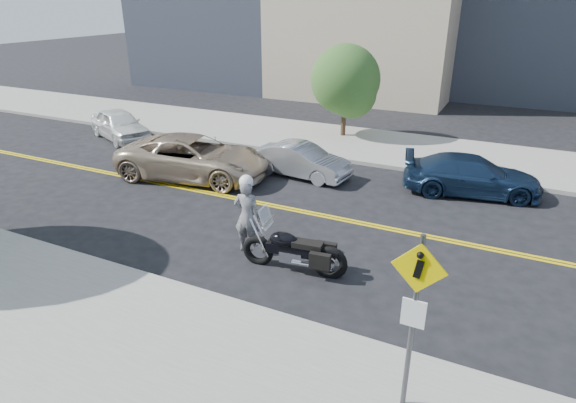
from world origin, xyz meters
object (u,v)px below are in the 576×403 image
at_px(motorcyclist, 247,214).
at_px(motorcycle, 294,241).
at_px(suv, 194,157).
at_px(parked_car_silver, 301,160).
at_px(parked_car_blue, 472,175).
at_px(parked_car_white, 119,125).
at_px(pedestrian_sign, 414,309).

distance_m(motorcyclist, motorcycle, 1.53).
relative_size(suv, parked_car_silver, 1.50).
bearing_deg(suv, parked_car_blue, -83.04).
bearing_deg(parked_car_white, parked_car_blue, -65.49).
bearing_deg(motorcyclist, suv, -47.47).
xyz_separation_m(motorcyclist, parked_car_white, (-10.62, 6.58, -0.37)).
bearing_deg(parked_car_silver, pedestrian_sign, -140.76).
xyz_separation_m(parked_car_white, parked_car_silver, (9.52, -0.90, -0.07)).
xyz_separation_m(suv, parked_car_blue, (9.16, 2.74, -0.12)).
distance_m(motorcyclist, parked_car_white, 12.50).
bearing_deg(motorcycle, motorcyclist, 160.24).
bearing_deg(parked_car_blue, motorcycle, 143.02).
xyz_separation_m(motorcycle, suv, (-5.97, 4.22, -0.01)).
xyz_separation_m(pedestrian_sign, motorcyclist, (-4.85, 3.49, -0.92)).
height_order(parked_car_white, parked_car_silver, parked_car_white).
distance_m(parked_car_white, parked_car_blue, 15.29).
distance_m(motorcyclist, parked_car_silver, 5.80).
height_order(pedestrian_sign, motorcycle, pedestrian_sign).
distance_m(suv, parked_car_blue, 9.57).
distance_m(pedestrian_sign, suv, 11.96).
xyz_separation_m(parked_car_silver, parked_car_blue, (5.76, 0.94, 0.04)).
distance_m(motorcycle, parked_car_silver, 6.55).
xyz_separation_m(pedestrian_sign, motorcycle, (-3.38, 3.15, -1.19)).
bearing_deg(parked_car_silver, motorcycle, -150.63).
bearing_deg(parked_car_blue, parked_car_silver, 86.91).
bearing_deg(parked_car_blue, pedestrian_sign, 168.72).
relative_size(parked_car_silver, parked_car_blue, 0.82).
bearing_deg(parked_car_blue, motorcyclist, 132.50).
relative_size(suv, parked_car_white, 1.39).
xyz_separation_m(motorcycle, parked_car_blue, (3.19, 6.96, -0.13)).
bearing_deg(motorcyclist, pedestrian_sign, 137.50).
distance_m(pedestrian_sign, motorcycle, 4.77).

